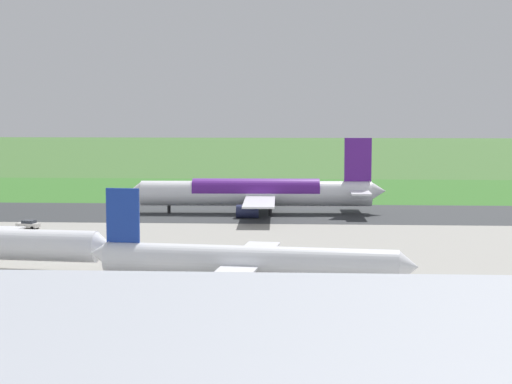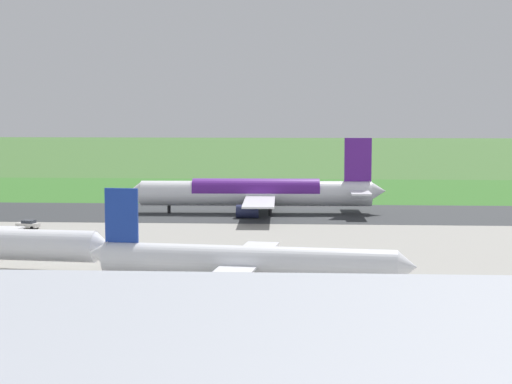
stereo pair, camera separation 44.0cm
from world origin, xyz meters
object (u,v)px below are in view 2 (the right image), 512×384
object	(u,v)px
airliner_main	(258,193)
no_stopping_sign	(258,187)
traffic_cone_orange	(231,192)
service_car_followme	(28,224)
airliner_parked_mid	(246,261)

from	to	relation	value
airliner_main	no_stopping_sign	size ratio (longest dim) A/B	20.08
no_stopping_sign	traffic_cone_orange	size ratio (longest dim) A/B	4.90
no_stopping_sign	service_car_followme	bearing A→B (deg)	59.60
airliner_parked_mid	airliner_main	bearing A→B (deg)	-87.95
service_car_followme	traffic_cone_orange	world-z (taller)	service_car_followme
airliner_main	no_stopping_sign	distance (m)	41.15
airliner_main	service_car_followme	size ratio (longest dim) A/B	11.96
service_car_followme	traffic_cone_orange	distance (m)	71.98
service_car_followme	traffic_cone_orange	size ratio (longest dim) A/B	8.22
airliner_parked_mid	traffic_cone_orange	bearing A→B (deg)	-84.09
service_car_followme	no_stopping_sign	world-z (taller)	no_stopping_sign
airliner_main	service_car_followme	distance (m)	47.89
airliner_main	airliner_parked_mid	size ratio (longest dim) A/B	1.29
airliner_parked_mid	no_stopping_sign	bearing A→B (deg)	-87.60
airliner_main	airliner_parked_mid	distance (m)	73.27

